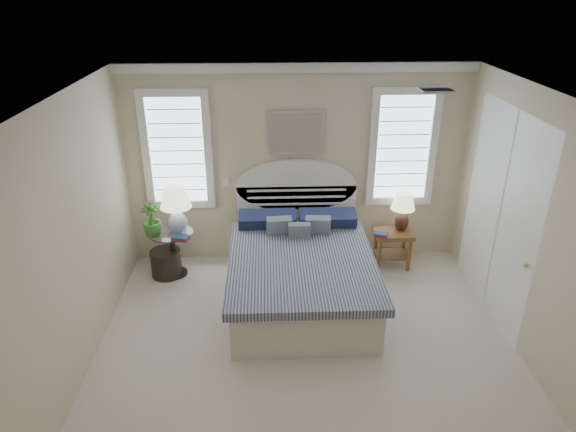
# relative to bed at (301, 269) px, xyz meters

# --- Properties ---
(floor) EXTENTS (4.50, 5.00, 0.01)m
(floor) POSITION_rel_bed_xyz_m (0.00, -1.46, -0.39)
(floor) COLOR beige
(floor) RESTS_ON ground
(ceiling) EXTENTS (4.50, 5.00, 0.01)m
(ceiling) POSITION_rel_bed_xyz_m (0.00, -1.46, 2.31)
(ceiling) COLOR silver
(ceiling) RESTS_ON wall_back
(wall_back) EXTENTS (4.50, 0.02, 2.70)m
(wall_back) POSITION_rel_bed_xyz_m (0.00, 1.04, 0.96)
(wall_back) COLOR beige
(wall_back) RESTS_ON floor
(wall_left) EXTENTS (0.02, 5.00, 2.70)m
(wall_left) POSITION_rel_bed_xyz_m (-2.25, -1.46, 0.96)
(wall_left) COLOR beige
(wall_left) RESTS_ON floor
(wall_right) EXTENTS (0.02, 5.00, 2.70)m
(wall_right) POSITION_rel_bed_xyz_m (2.25, -1.46, 0.96)
(wall_right) COLOR beige
(wall_right) RESTS_ON floor
(crown_molding) EXTENTS (4.50, 0.08, 0.12)m
(crown_molding) POSITION_rel_bed_xyz_m (0.00, 1.00, 2.25)
(crown_molding) COLOR white
(crown_molding) RESTS_ON wall_back
(hvac_vent) EXTENTS (0.30, 0.20, 0.02)m
(hvac_vent) POSITION_rel_bed_xyz_m (1.20, -0.66, 2.29)
(hvac_vent) COLOR #B2B2B2
(hvac_vent) RESTS_ON ceiling
(switch_plate) EXTENTS (0.08, 0.01, 0.12)m
(switch_plate) POSITION_rel_bed_xyz_m (-0.95, 1.03, 0.76)
(switch_plate) COLOR white
(switch_plate) RESTS_ON wall_back
(window_left) EXTENTS (0.90, 0.06, 1.60)m
(window_left) POSITION_rel_bed_xyz_m (-1.55, 1.02, 1.21)
(window_left) COLOR silver
(window_left) RESTS_ON wall_back
(window_right) EXTENTS (0.90, 0.06, 1.60)m
(window_right) POSITION_rel_bed_xyz_m (1.40, 1.02, 1.21)
(window_right) COLOR silver
(window_right) RESTS_ON wall_back
(painting) EXTENTS (0.74, 0.04, 0.58)m
(painting) POSITION_rel_bed_xyz_m (0.00, 1.00, 1.43)
(painting) COLOR silver
(painting) RESTS_ON wall_back
(closet_door) EXTENTS (0.02, 1.80, 2.40)m
(closet_door) POSITION_rel_bed_xyz_m (2.23, -0.26, 0.81)
(closet_door) COLOR white
(closet_door) RESTS_ON floor
(bed) EXTENTS (1.72, 2.28, 1.47)m
(bed) POSITION_rel_bed_xyz_m (0.00, 0.00, 0.00)
(bed) COLOR silver
(bed) RESTS_ON floor
(side_table_left) EXTENTS (0.56, 0.56, 0.63)m
(side_table_left) POSITION_rel_bed_xyz_m (-1.65, 0.59, 0.00)
(side_table_left) COLOR black
(side_table_left) RESTS_ON floor
(nightstand_right) EXTENTS (0.50, 0.40, 0.53)m
(nightstand_right) POSITION_rel_bed_xyz_m (1.30, 0.69, 0.00)
(nightstand_right) COLOR brown
(nightstand_right) RESTS_ON floor
(floor_pot) EXTENTS (0.53, 0.53, 0.36)m
(floor_pot) POSITION_rel_bed_xyz_m (-1.76, 0.57, -0.20)
(floor_pot) COLOR black
(floor_pot) RESTS_ON floor
(lamp_left) EXTENTS (0.52, 0.52, 0.65)m
(lamp_left) POSITION_rel_bed_xyz_m (-1.55, 0.55, 0.64)
(lamp_left) COLOR white
(lamp_left) RESTS_ON side_table_left
(lamp_right) EXTENTS (0.36, 0.36, 0.53)m
(lamp_right) POSITION_rel_bed_xyz_m (1.41, 0.75, 0.47)
(lamp_right) COLOR black
(lamp_right) RESTS_ON nightstand_right
(potted_plant) EXTENTS (0.29, 0.29, 0.44)m
(potted_plant) POSITION_rel_bed_xyz_m (-1.87, 0.52, 0.46)
(potted_plant) COLOR #336B2B
(potted_plant) RESTS_ON side_table_left
(books_left) EXTENTS (0.24, 0.21, 0.05)m
(books_left) POSITION_rel_bed_xyz_m (-1.49, 0.37, 0.27)
(books_left) COLOR maroon
(books_left) RESTS_ON side_table_left
(books_right) EXTENTS (0.22, 0.19, 0.05)m
(books_right) POSITION_rel_bed_xyz_m (1.10, 0.56, 0.17)
(books_right) COLOR maroon
(books_right) RESTS_ON nightstand_right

